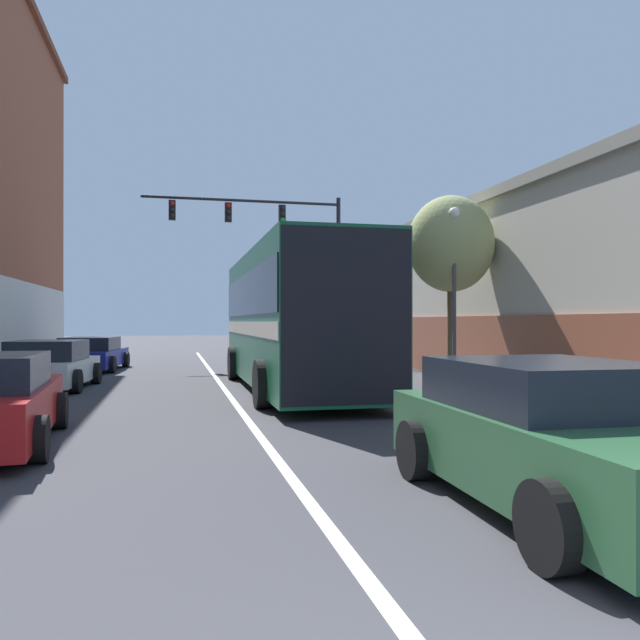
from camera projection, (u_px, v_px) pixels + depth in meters
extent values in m
cube|color=silver|center=(227.00, 392.00, 15.66)|extent=(0.14, 40.64, 0.01)
cube|color=#B7B2A3|center=(618.00, 286.00, 17.68)|extent=(7.00, 18.71, 5.56)
cube|color=#995138|center=(509.00, 351.00, 16.88)|extent=(0.24, 18.33, 1.94)
cube|color=gray|center=(618.00, 194.00, 17.68)|extent=(7.28, 18.89, 0.30)
cube|color=#145133|center=(293.00, 318.00, 16.17)|extent=(2.49, 10.52, 3.30)
cube|color=black|center=(293.00, 295.00, 16.17)|extent=(2.54, 10.31, 1.06)
cube|color=beige|center=(293.00, 328.00, 16.16)|extent=(2.52, 10.42, 0.33)
cube|color=black|center=(347.00, 316.00, 11.06)|extent=(2.40, 0.07, 3.17)
cylinder|color=black|center=(234.00, 363.00, 19.06)|extent=(0.30, 1.00, 1.00)
cylinder|color=black|center=(314.00, 362.00, 19.62)|extent=(0.30, 1.00, 1.00)
cylinder|color=black|center=(262.00, 384.00, 12.70)|extent=(0.30, 1.00, 1.00)
cylinder|color=black|center=(379.00, 381.00, 13.27)|extent=(0.30, 1.00, 1.00)
cube|color=#285633|center=(562.00, 451.00, 5.91)|extent=(1.97, 4.34, 0.74)
cube|color=black|center=(547.00, 385.00, 6.16)|extent=(1.78, 2.27, 0.47)
cylinder|color=black|center=(414.00, 450.00, 7.00)|extent=(0.23, 0.67, 0.67)
cylinder|color=black|center=(570.00, 443.00, 7.42)|extent=(0.23, 0.67, 0.67)
cylinder|color=black|center=(550.00, 526.00, 4.40)|extent=(0.23, 0.67, 0.67)
cylinder|color=black|center=(60.00, 410.00, 10.33)|extent=(0.26, 0.62, 0.60)
cylinder|color=black|center=(39.00, 439.00, 7.81)|extent=(0.26, 0.62, 0.60)
cube|color=navy|center=(92.00, 358.00, 22.70)|extent=(2.28, 4.66, 0.59)
cube|color=black|center=(90.00, 344.00, 22.48)|extent=(1.93, 2.50, 0.46)
cylinder|color=black|center=(74.00, 360.00, 23.95)|extent=(0.28, 0.61, 0.59)
cylinder|color=black|center=(126.00, 360.00, 24.22)|extent=(0.28, 0.61, 0.59)
cylinder|color=black|center=(53.00, 365.00, 21.18)|extent=(0.28, 0.61, 0.59)
cylinder|color=black|center=(112.00, 365.00, 21.45)|extent=(0.28, 0.61, 0.59)
cube|color=silver|center=(50.00, 371.00, 16.40)|extent=(2.07, 4.06, 0.61)
cube|color=black|center=(48.00, 350.00, 16.21)|extent=(1.78, 2.16, 0.51)
cylinder|color=black|center=(28.00, 374.00, 17.46)|extent=(0.27, 0.62, 0.60)
cylinder|color=black|center=(96.00, 373.00, 17.75)|extent=(0.27, 0.62, 0.60)
cylinder|color=black|center=(76.00, 381.00, 15.34)|extent=(0.27, 0.62, 0.60)
cylinder|color=black|center=(338.00, 280.00, 27.01)|extent=(0.18, 0.18, 7.15)
cylinder|color=black|center=(243.00, 201.00, 26.07)|extent=(8.26, 0.12, 0.12)
cube|color=black|center=(282.00, 215.00, 26.45)|extent=(0.28, 0.24, 0.80)
sphere|color=black|center=(283.00, 208.00, 26.30)|extent=(0.18, 0.18, 0.18)
sphere|color=black|center=(283.00, 214.00, 26.30)|extent=(0.18, 0.18, 0.18)
sphere|color=green|center=(283.00, 220.00, 26.30)|extent=(0.18, 0.18, 0.18)
cube|color=black|center=(228.00, 212.00, 25.93)|extent=(0.28, 0.24, 0.80)
sphere|color=red|center=(229.00, 206.00, 25.78)|extent=(0.18, 0.18, 0.18)
sphere|color=black|center=(229.00, 212.00, 25.78)|extent=(0.18, 0.18, 0.18)
sphere|color=black|center=(229.00, 218.00, 25.78)|extent=(0.18, 0.18, 0.18)
cube|color=black|center=(172.00, 210.00, 25.41)|extent=(0.28, 0.24, 0.80)
sphere|color=red|center=(172.00, 203.00, 25.26)|extent=(0.18, 0.18, 0.18)
sphere|color=black|center=(172.00, 210.00, 25.26)|extent=(0.18, 0.18, 0.18)
sphere|color=black|center=(172.00, 216.00, 25.26)|extent=(0.18, 0.18, 0.18)
cone|color=#47474C|center=(454.00, 385.00, 16.53)|extent=(0.26, 0.26, 0.20)
cylinder|color=#47474C|center=(454.00, 303.00, 16.53)|extent=(0.10, 0.10, 4.56)
sphere|color=white|center=(454.00, 213.00, 16.54)|extent=(0.30, 0.30, 0.30)
cylinder|color=brown|center=(451.00, 333.00, 17.46)|extent=(0.20, 0.20, 2.92)
ellipsoid|color=#99A366|center=(451.00, 244.00, 17.47)|extent=(2.46, 2.21, 2.70)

